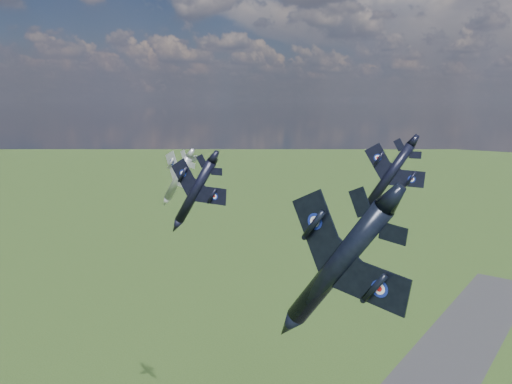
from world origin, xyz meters
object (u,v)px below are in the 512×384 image
Objects in this scene: jet_high_navy at (390,175)px; jet_left_silver at (178,178)px; jet_right_navy at (337,266)px; jet_lead_navy at (195,191)px.

jet_high_navy is 0.92× the size of jet_left_silver.
jet_high_navy is at bearing 110.30° from jet_right_navy.
jet_lead_navy is at bearing 149.58° from jet_right_navy.
jet_lead_navy is 19.33m from jet_left_silver.
jet_high_navy is at bearing 5.03° from jet_left_silver.
jet_left_silver is (-15.48, 11.55, -0.66)m from jet_lead_navy.
jet_right_navy is at bearing -49.42° from jet_lead_navy.
jet_right_navy reaches higher than jet_left_silver.
jet_high_navy is 43.18m from jet_left_silver.
jet_right_navy is 1.04× the size of jet_left_silver.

